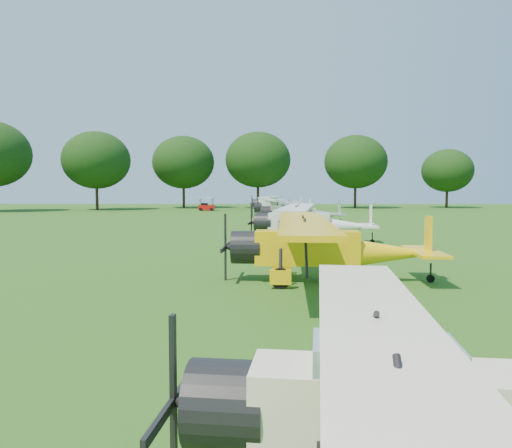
{
  "coord_description": "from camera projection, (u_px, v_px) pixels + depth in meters",
  "views": [
    {
      "loc": [
        -1.2,
        -28.12,
        3.26
      ],
      "look_at": [
        -1.59,
        -1.83,
        1.4
      ],
      "focal_mm": 35.0,
      "sensor_mm": 36.0,
      "label": 1
    }
  ],
  "objects": [
    {
      "name": "aircraft_7",
      "position": [
        273.0,
        202.0,
        83.7
      ],
      "size": [
        5.98,
        9.51,
        1.87
      ],
      "rotation": [
        0.0,
        0.0,
        -0.05
      ],
      "color": "silver",
      "rests_on": "ground"
    },
    {
      "name": "aircraft_3",
      "position": [
        308.0,
        220.0,
        29.96
      ],
      "size": [
        7.69,
        12.21,
        2.4
      ],
      "rotation": [
        0.0,
        0.0,
        -0.13
      ],
      "color": "white",
      "rests_on": "ground"
    },
    {
      "name": "aircraft_4",
      "position": [
        298.0,
        210.0,
        43.08
      ],
      "size": [
        7.57,
        12.04,
        2.37
      ],
      "rotation": [
        0.0,
        0.0,
        0.05
      ],
      "color": "silver",
      "rests_on": "ground"
    },
    {
      "name": "golf_cart",
      "position": [
        206.0,
        206.0,
        74.25
      ],
      "size": [
        2.36,
        1.5,
        1.97
      ],
      "rotation": [
        0.0,
        0.0,
        -0.02
      ],
      "color": "red",
      "rests_on": "ground"
    },
    {
      "name": "aircraft_2",
      "position": [
        323.0,
        242.0,
        17.5
      ],
      "size": [
        7.58,
        12.06,
        2.38
      ],
      "rotation": [
        0.0,
        0.0,
        -0.05
      ],
      "color": "yellow",
      "rests_on": "ground"
    },
    {
      "name": "aircraft_5",
      "position": [
        281.0,
        206.0,
        56.89
      ],
      "size": [
        7.17,
        11.39,
        2.24
      ],
      "rotation": [
        0.0,
        0.0,
        0.12
      ],
      "color": "white",
      "rests_on": "ground"
    },
    {
      "name": "ground",
      "position": [
        285.0,
        246.0,
        28.26
      ],
      "size": [
        160.0,
        160.0,
        0.0
      ],
      "primitive_type": "plane",
      "color": "#265114",
      "rests_on": "ground"
    },
    {
      "name": "aircraft_1",
      "position": [
        439.0,
        400.0,
        5.05
      ],
      "size": [
        6.13,
        9.74,
        1.91
      ],
      "rotation": [
        0.0,
        0.0,
        -0.11
      ],
      "color": "white",
      "rests_on": "ground"
    },
    {
      "name": "aircraft_6",
      "position": [
        276.0,
        202.0,
        70.14
      ],
      "size": [
        7.57,
        11.97,
        2.35
      ],
      "rotation": [
        0.0,
        0.0,
        -0.17
      ],
      "color": "white",
      "rests_on": "ground"
    },
    {
      "name": "tree_belt",
      "position": [
        349.0,
        103.0,
        27.81
      ],
      "size": [
        137.36,
        130.27,
        14.52
      ],
      "color": "black",
      "rests_on": "ground"
    }
  ]
}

